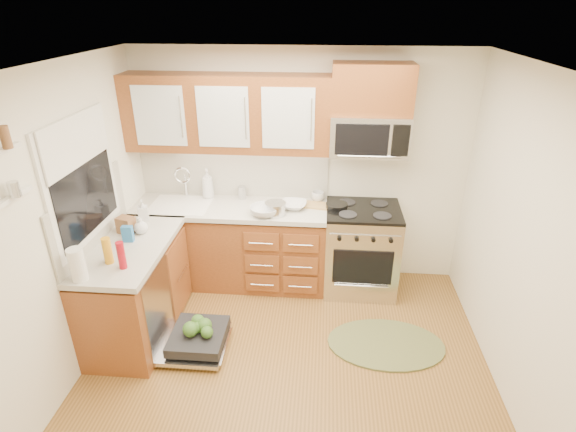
# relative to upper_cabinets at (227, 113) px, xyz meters

# --- Properties ---
(floor) EXTENTS (3.50, 3.50, 0.00)m
(floor) POSITION_rel_upper_cabinets_xyz_m (0.73, -1.57, -1.88)
(floor) COLOR brown
(floor) RESTS_ON ground
(ceiling) EXTENTS (3.50, 3.50, 0.00)m
(ceiling) POSITION_rel_upper_cabinets_xyz_m (0.73, -1.57, 0.62)
(ceiling) COLOR white
(ceiling) RESTS_ON ground
(wall_back) EXTENTS (3.50, 0.04, 2.50)m
(wall_back) POSITION_rel_upper_cabinets_xyz_m (0.73, 0.18, -0.62)
(wall_back) COLOR silver
(wall_back) RESTS_ON ground
(wall_left) EXTENTS (0.04, 3.50, 2.50)m
(wall_left) POSITION_rel_upper_cabinets_xyz_m (-1.02, -1.57, -0.62)
(wall_left) COLOR silver
(wall_left) RESTS_ON ground
(wall_right) EXTENTS (0.04, 3.50, 2.50)m
(wall_right) POSITION_rel_upper_cabinets_xyz_m (2.48, -1.57, -0.62)
(wall_right) COLOR silver
(wall_right) RESTS_ON ground
(base_cabinet_back) EXTENTS (2.05, 0.60, 0.85)m
(base_cabinet_back) POSITION_rel_upper_cabinets_xyz_m (0.00, -0.12, -1.45)
(base_cabinet_back) COLOR brown
(base_cabinet_back) RESTS_ON ground
(base_cabinet_left) EXTENTS (0.60, 1.25, 0.85)m
(base_cabinet_left) POSITION_rel_upper_cabinets_xyz_m (-0.72, -1.05, -1.45)
(base_cabinet_left) COLOR brown
(base_cabinet_left) RESTS_ON ground
(countertop_back) EXTENTS (2.07, 0.64, 0.05)m
(countertop_back) POSITION_rel_upper_cabinets_xyz_m (0.00, -0.14, -0.97)
(countertop_back) COLOR beige
(countertop_back) RESTS_ON base_cabinet_back
(countertop_left) EXTENTS (0.64, 1.27, 0.05)m
(countertop_left) POSITION_rel_upper_cabinets_xyz_m (-0.71, -1.05, -0.97)
(countertop_left) COLOR beige
(countertop_left) RESTS_ON base_cabinet_left
(backsplash_back) EXTENTS (2.05, 0.02, 0.57)m
(backsplash_back) POSITION_rel_upper_cabinets_xyz_m (0.00, 0.16, -0.67)
(backsplash_back) COLOR #B5B1A3
(backsplash_back) RESTS_ON ground
(backsplash_left) EXTENTS (0.02, 1.25, 0.57)m
(backsplash_left) POSITION_rel_upper_cabinets_xyz_m (-1.01, -1.05, -0.67)
(backsplash_left) COLOR #B5B1A3
(backsplash_left) RESTS_ON ground
(upper_cabinets) EXTENTS (2.05, 0.35, 0.75)m
(upper_cabinets) POSITION_rel_upper_cabinets_xyz_m (0.00, 0.00, 0.00)
(upper_cabinets) COLOR brown
(upper_cabinets) RESTS_ON ground
(cabinet_over_mw) EXTENTS (0.76, 0.35, 0.47)m
(cabinet_over_mw) POSITION_rel_upper_cabinets_xyz_m (1.41, 0.00, 0.26)
(cabinet_over_mw) COLOR brown
(cabinet_over_mw) RESTS_ON ground
(range) EXTENTS (0.76, 0.64, 0.95)m
(range) POSITION_rel_upper_cabinets_xyz_m (1.41, -0.15, -1.40)
(range) COLOR silver
(range) RESTS_ON ground
(microwave) EXTENTS (0.76, 0.38, 0.40)m
(microwave) POSITION_rel_upper_cabinets_xyz_m (1.41, -0.02, -0.18)
(microwave) COLOR silver
(microwave) RESTS_ON ground
(sink) EXTENTS (0.62, 0.50, 0.26)m
(sink) POSITION_rel_upper_cabinets_xyz_m (-0.52, -0.16, -1.07)
(sink) COLOR white
(sink) RESTS_ON ground
(dishwasher) EXTENTS (0.70, 0.60, 0.20)m
(dishwasher) POSITION_rel_upper_cabinets_xyz_m (-0.13, -1.27, -1.77)
(dishwasher) COLOR silver
(dishwasher) RESTS_ON ground
(window) EXTENTS (0.03, 1.05, 1.05)m
(window) POSITION_rel_upper_cabinets_xyz_m (-1.01, -1.07, -0.32)
(window) COLOR white
(window) RESTS_ON ground
(window_blind) EXTENTS (0.02, 0.96, 0.40)m
(window_blind) POSITION_rel_upper_cabinets_xyz_m (-0.98, -1.07, 0.00)
(window_blind) COLOR white
(window_blind) RESTS_ON ground
(shelf_lower) EXTENTS (0.04, 0.40, 0.03)m
(shelf_lower) POSITION_rel_upper_cabinets_xyz_m (-0.99, -1.92, -0.12)
(shelf_lower) COLOR white
(shelf_lower) RESTS_ON ground
(rug) EXTENTS (1.17, 0.85, 0.02)m
(rug) POSITION_rel_upper_cabinets_xyz_m (1.61, -1.08, -1.86)
(rug) COLOR #60663A
(rug) RESTS_ON ground
(skillet) EXTENTS (0.29, 0.29, 0.04)m
(skillet) POSITION_rel_upper_cabinets_xyz_m (1.12, -0.13, -0.90)
(skillet) COLOR black
(skillet) RESTS_ON range
(stock_pot) EXTENTS (0.28, 0.28, 0.13)m
(stock_pot) POSITION_rel_upper_cabinets_xyz_m (0.51, -0.30, -0.89)
(stock_pot) COLOR silver
(stock_pot) RESTS_ON countertop_back
(cutting_board) EXTENTS (0.30, 0.22, 0.02)m
(cutting_board) POSITION_rel_upper_cabinets_xyz_m (0.91, -0.06, -0.94)
(cutting_board) COLOR tan
(cutting_board) RESTS_ON countertop_back
(canister) EXTENTS (0.10, 0.10, 0.14)m
(canister) POSITION_rel_upper_cabinets_xyz_m (0.10, 0.07, -0.88)
(canister) COLOR silver
(canister) RESTS_ON countertop_back
(paper_towel_roll) EXTENTS (0.16, 0.16, 0.27)m
(paper_towel_roll) POSITION_rel_upper_cabinets_xyz_m (-0.88, -1.59, -0.82)
(paper_towel_roll) COLOR white
(paper_towel_roll) RESTS_ON countertop_left
(mustard_bottle) EXTENTS (0.09, 0.09, 0.23)m
(mustard_bottle) POSITION_rel_upper_cabinets_xyz_m (-0.76, -1.34, -0.84)
(mustard_bottle) COLOR orange
(mustard_bottle) RESTS_ON countertop_left
(red_bottle) EXTENTS (0.08, 0.08, 0.24)m
(red_bottle) POSITION_rel_upper_cabinets_xyz_m (-0.61, -1.41, -0.83)
(red_bottle) COLOR #A40D1A
(red_bottle) RESTS_ON countertop_left
(wooden_box) EXTENTS (0.18, 0.15, 0.15)m
(wooden_box) POSITION_rel_upper_cabinets_xyz_m (-0.83, -0.80, -0.87)
(wooden_box) COLOR brown
(wooden_box) RESTS_ON countertop_left
(blue_carton) EXTENTS (0.10, 0.06, 0.15)m
(blue_carton) POSITION_rel_upper_cabinets_xyz_m (-0.75, -0.97, -0.88)
(blue_carton) COLOR #2466AA
(blue_carton) RESTS_ON countertop_left
(bowl_a) EXTENTS (0.30, 0.30, 0.07)m
(bowl_a) POSITION_rel_upper_cabinets_xyz_m (0.68, -0.13, -0.92)
(bowl_a) COLOR #999999
(bowl_a) RESTS_ON countertop_back
(bowl_b) EXTENTS (0.37, 0.37, 0.09)m
(bowl_b) POSITION_rel_upper_cabinets_xyz_m (0.40, -0.32, -0.90)
(bowl_b) COLOR #999999
(bowl_b) RESTS_ON countertop_back
(cup) EXTENTS (0.16, 0.16, 0.11)m
(cup) POSITION_rel_upper_cabinets_xyz_m (0.93, 0.07, -0.90)
(cup) COLOR #999999
(cup) RESTS_ON countertop_back
(soap_bottle_a) EXTENTS (0.17, 0.17, 0.33)m
(soap_bottle_a) POSITION_rel_upper_cabinets_xyz_m (-0.27, 0.07, -0.79)
(soap_bottle_a) COLOR #999999
(soap_bottle_a) RESTS_ON countertop_back
(soap_bottle_b) EXTENTS (0.12, 0.13, 0.21)m
(soap_bottle_b) POSITION_rel_upper_cabinets_xyz_m (-0.78, -0.52, -0.85)
(soap_bottle_b) COLOR #999999
(soap_bottle_b) RESTS_ON countertop_left
(soap_bottle_c) EXTENTS (0.16, 0.16, 0.16)m
(soap_bottle_c) POSITION_rel_upper_cabinets_xyz_m (-0.69, -0.81, -0.87)
(soap_bottle_c) COLOR #999999
(soap_bottle_c) RESTS_ON countertop_left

